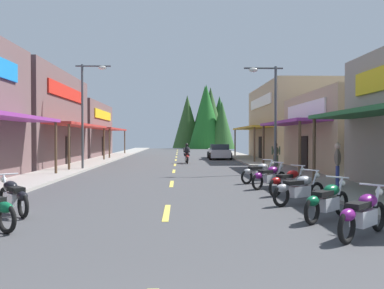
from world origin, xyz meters
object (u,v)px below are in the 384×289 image
(motorcycle_parked_left_2, at_px, (13,196))
(rider_cruising_lead, at_px, (187,155))
(motorcycle_parked_right_2, at_px, (299,189))
(motorcycle_parked_right_1, at_px, (327,200))
(motorcycle_parked_right_5, at_px, (259,172))
(motorcycle_parked_right_3, at_px, (289,181))
(pedestrian_strolling, at_px, (276,153))
(motorcycle_parked_right_0, at_px, (363,213))
(parked_car_curbside, at_px, (219,152))
(streetlamp_right, at_px, (269,103))
(pedestrian_by_shop, at_px, (338,162))
(streetlamp_left, at_px, (88,102))
(motorcycle_parked_right_4, at_px, (269,176))

(motorcycle_parked_left_2, bearing_deg, rider_cruising_lead, -53.31)
(motorcycle_parked_right_2, bearing_deg, motorcycle_parked_right_1, -119.94)
(motorcycle_parked_left_2, height_order, rider_cruising_lead, rider_cruising_lead)
(motorcycle_parked_right_5, relative_size, motorcycle_parked_left_2, 1.09)
(motorcycle_parked_right_3, bearing_deg, pedestrian_strolling, 40.96)
(pedestrian_strolling, bearing_deg, motorcycle_parked_right_0, 1.07)
(motorcycle_parked_left_2, relative_size, parked_car_curbside, 0.39)
(motorcycle_parked_left_2, height_order, pedestrian_strolling, pedestrian_strolling)
(streetlamp_right, bearing_deg, parked_car_curbside, 94.68)
(streetlamp_right, relative_size, pedestrian_by_shop, 3.29)
(streetlamp_left, relative_size, rider_cruising_lead, 3.04)
(motorcycle_parked_right_3, height_order, rider_cruising_lead, rider_cruising_lead)
(motorcycle_parked_left_2, bearing_deg, motorcycle_parked_right_4, -97.08)
(motorcycle_parked_right_2, relative_size, motorcycle_parked_right_4, 1.11)
(motorcycle_parked_left_2, xyz_separation_m, pedestrian_strolling, (10.81, 16.12, 0.46))
(motorcycle_parked_left_2, bearing_deg, pedestrian_by_shop, -105.10)
(motorcycle_parked_right_0, xyz_separation_m, pedestrian_by_shop, (2.48, 7.60, 0.57))
(motorcycle_parked_right_3, bearing_deg, motorcycle_parked_left_2, 164.28)
(streetlamp_right, height_order, motorcycle_parked_left_2, streetlamp_right)
(motorcycle_parked_right_0, bearing_deg, pedestrian_strolling, 39.47)
(motorcycle_parked_right_3, xyz_separation_m, pedestrian_strolling, (2.63, 12.86, 0.46))
(pedestrian_strolling, xyz_separation_m, parked_car_curbside, (-2.75, 10.71, -0.26))
(streetlamp_right, bearing_deg, motorcycle_parked_right_1, -96.24)
(motorcycle_parked_right_1, height_order, motorcycle_parked_right_3, same)
(motorcycle_parked_right_1, xyz_separation_m, motorcycle_parked_right_2, (-0.02, 2.27, 0.00))
(motorcycle_parked_right_2, height_order, pedestrian_strolling, pedestrian_strolling)
(motorcycle_parked_right_3, height_order, motorcycle_parked_right_4, same)
(streetlamp_left, height_order, streetlamp_right, streetlamp_left)
(motorcycle_parked_right_4, distance_m, pedestrian_strolling, 11.40)
(pedestrian_by_shop, height_order, pedestrian_strolling, pedestrian_by_shop)
(motorcycle_parked_right_3, bearing_deg, parked_car_curbside, 52.83)
(motorcycle_parked_right_2, height_order, parked_car_curbside, parked_car_curbside)
(motorcycle_parked_right_2, xyz_separation_m, pedestrian_by_shop, (2.61, 3.64, 0.57))
(rider_cruising_lead, bearing_deg, streetlamp_right, -157.58)
(motorcycle_parked_right_4, xyz_separation_m, motorcycle_parked_right_5, (-0.04, 1.86, 0.00))
(rider_cruising_lead, height_order, parked_car_curbside, rider_cruising_lead)
(motorcycle_parked_right_4, bearing_deg, rider_cruising_lead, 61.02)
(motorcycle_parked_right_0, xyz_separation_m, motorcycle_parked_right_3, (0.11, 5.99, 0.00))
(streetlamp_left, xyz_separation_m, pedestrian_by_shop, (11.83, -9.46, -3.16))
(streetlamp_left, relative_size, motorcycle_parked_left_2, 3.82)
(motorcycle_parked_right_4, distance_m, rider_cruising_lead, 15.86)
(motorcycle_parked_right_3, bearing_deg, streetlamp_left, 93.04)
(motorcycle_parked_right_2, height_order, pedestrian_by_shop, pedestrian_by_shop)
(motorcycle_parked_right_3, distance_m, parked_car_curbside, 23.57)
(streetlamp_left, distance_m, pedestrian_by_shop, 15.48)
(motorcycle_parked_right_5, distance_m, rider_cruising_lead, 14.02)
(rider_cruising_lead, xyz_separation_m, pedestrian_by_shop, (5.62, -15.80, 0.40))
(motorcycle_parked_right_5, bearing_deg, pedestrian_by_shop, -70.80)
(streetlamp_right, relative_size, rider_cruising_lead, 2.77)
(pedestrian_by_shop, bearing_deg, motorcycle_parked_left_2, 47.81)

